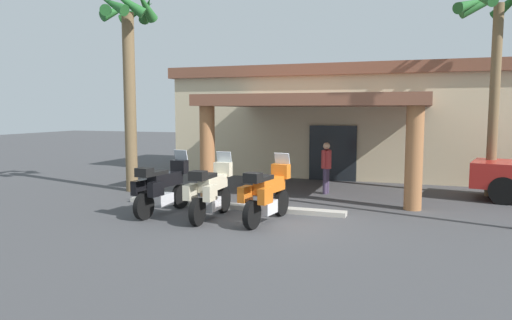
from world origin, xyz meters
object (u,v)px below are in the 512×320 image
at_px(motel_building, 344,120).
at_px(palm_tree_near_portico, 499,23).
at_px(motorcycle_orange, 267,194).
at_px(motorcycle_cream, 211,191).
at_px(pedestrian, 326,164).
at_px(motorcycle_black, 162,187).
at_px(palm_tree_roadside, 129,50).

height_order(motel_building, palm_tree_near_portico, palm_tree_near_portico).
bearing_deg(palm_tree_near_portico, motorcycle_orange, -134.02).
bearing_deg(palm_tree_near_portico, motorcycle_cream, -140.03).
bearing_deg(motorcycle_orange, pedestrian, 1.02).
bearing_deg(motorcycle_black, motorcycle_cream, -87.52).
bearing_deg(motorcycle_black, pedestrian, -31.41).
xyz_separation_m(motorcycle_black, motorcycle_orange, (2.85, 0.01, 0.00)).
xyz_separation_m(motorcycle_cream, palm_tree_near_portico, (6.93, 5.81, 4.60)).
distance_m(motel_building, motorcycle_orange, 9.84).
height_order(motorcycle_cream, motorcycle_orange, same).
xyz_separation_m(motel_building, motorcycle_black, (-3.08, -9.72, -1.57)).
bearing_deg(pedestrian, motorcycle_orange, 92.76).
relative_size(pedestrian, palm_tree_roadside, 0.25).
xyz_separation_m(motorcycle_orange, palm_tree_roadside, (-5.62, 2.75, 3.93)).
xyz_separation_m(motorcycle_cream, pedestrian, (1.99, 4.49, 0.26)).
xyz_separation_m(motel_building, palm_tree_near_portico, (5.27, -4.01, 3.03)).
xyz_separation_m(motorcycle_black, palm_tree_near_portico, (8.35, 5.71, 4.60)).
distance_m(motorcycle_cream, palm_tree_roadside, 6.42).
xyz_separation_m(palm_tree_near_portico, palm_tree_roadside, (-11.13, -2.95, -0.66)).
relative_size(motorcycle_orange, palm_tree_near_portico, 0.32).
bearing_deg(motorcycle_orange, motorcycle_cream, 102.92).
bearing_deg(motorcycle_orange, palm_tree_roadside, 72.40).
distance_m(motel_building, palm_tree_near_portico, 7.28).
distance_m(motorcycle_cream, palm_tree_near_portico, 10.15).
bearing_deg(motel_building, palm_tree_roadside, -129.85).
xyz_separation_m(motorcycle_cream, palm_tree_roadside, (-4.20, 2.86, 3.93)).
distance_m(motorcycle_cream, pedestrian, 4.92).
bearing_deg(palm_tree_near_portico, pedestrian, -164.99).
bearing_deg(palm_tree_near_portico, motel_building, 142.71).
height_order(motorcycle_cream, palm_tree_roadside, palm_tree_roadside).
distance_m(motorcycle_orange, pedestrian, 4.42).
distance_m(motorcycle_black, motorcycle_orange, 2.85).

